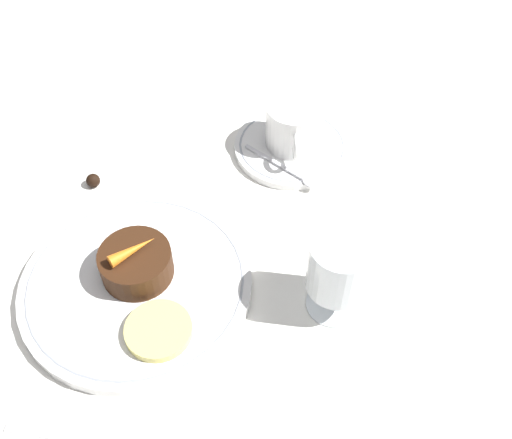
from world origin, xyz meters
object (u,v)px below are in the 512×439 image
dinner_plate (136,284)px  dessert_cake (136,262)px  coffee_cup (294,124)px  wine_glass (339,269)px

dinner_plate → dessert_cake: (-0.01, 0.00, 0.02)m
coffee_cup → dessert_cake: coffee_cup is taller
coffee_cup → dessert_cake: size_ratio=1.25×
dinner_plate → coffee_cup: bearing=140.9°
dinner_plate → coffee_cup: coffee_cup is taller
wine_glass → dinner_plate: bearing=-96.0°
dinner_plate → dessert_cake: dessert_cake is taller
wine_glass → coffee_cup: bearing=-172.6°
dinner_plate → wine_glass: wine_glass is taller
dessert_cake → wine_glass: bearing=80.2°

